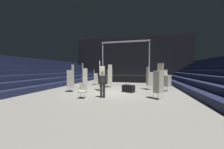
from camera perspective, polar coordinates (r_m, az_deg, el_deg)
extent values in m
cube|color=gray|center=(10.12, -0.87, -8.37)|extent=(22.00, 30.00, 0.10)
cube|color=black|center=(24.82, 8.27, 7.42)|extent=(22.00, 0.30, 8.00)
cube|color=#191E38|center=(13.82, -25.10, -4.53)|extent=(0.75, 24.00, 0.45)
cube|color=#191E38|center=(14.26, -27.47, -2.55)|extent=(0.75, 24.00, 0.45)
cube|color=#191E38|center=(14.74, -29.68, -0.69)|extent=(0.75, 24.00, 0.45)
cube|color=#191E38|center=(15.25, -31.75, 1.06)|extent=(0.75, 24.00, 0.45)
cube|color=#191E38|center=(15.80, -33.68, 2.68)|extent=(0.75, 24.00, 0.45)
cube|color=#191E38|center=(16.37, -35.48, 4.19)|extent=(0.75, 24.00, 0.45)
cube|color=#191E38|center=(16.97, -37.16, 5.59)|extent=(0.75, 24.00, 0.45)
cube|color=#191E38|center=(11.29, 32.51, -6.22)|extent=(0.75, 24.00, 0.45)
cube|color=#191E38|center=(11.49, 36.13, -3.90)|extent=(0.75, 24.00, 0.45)
cube|color=#191E38|center=(11.75, 39.58, -1.65)|extent=(0.75, 24.00, 0.45)
cube|color=black|center=(18.97, 6.36, -1.74)|extent=(7.02, 2.98, 0.93)
cylinder|color=#9EA0A8|center=(18.51, -4.26, 6.91)|extent=(0.16, 0.16, 4.72)
cylinder|color=#9EA0A8|center=(17.57, 16.50, 7.05)|extent=(0.16, 0.16, 4.72)
cube|color=#9EA0A8|center=(18.09, 5.88, 14.56)|extent=(6.72, 0.20, 0.20)
cylinder|color=black|center=(18.72, -3.53, 13.47)|extent=(0.18, 0.18, 0.22)
cylinder|color=black|center=(18.22, 2.66, 13.78)|extent=(0.18, 0.18, 0.22)
cylinder|color=black|center=(17.93, 9.14, 13.93)|extent=(0.18, 0.18, 0.22)
cylinder|color=black|center=(17.87, 15.76, 13.91)|extent=(0.18, 0.18, 0.22)
cylinder|color=black|center=(8.24, -3.64, -7.56)|extent=(0.15, 0.15, 0.84)
cylinder|color=black|center=(8.25, -4.90, -7.56)|extent=(0.15, 0.15, 0.84)
cube|color=silver|center=(8.09, -4.30, -2.63)|extent=(0.20, 0.15, 0.59)
cube|color=black|center=(8.15, -4.29, -2.59)|extent=(0.45, 0.34, 0.59)
cube|color=navy|center=(8.03, -4.32, -2.16)|extent=(0.06, 0.03, 0.38)
cylinder|color=black|center=(8.14, -2.64, -2.51)|extent=(0.12, 0.12, 0.55)
cylinder|color=black|center=(8.16, -5.94, -2.51)|extent=(0.12, 0.12, 0.55)
sphere|color=tan|center=(8.12, -4.30, 0.47)|extent=(0.20, 0.20, 0.20)
sphere|color=black|center=(8.12, -4.30, 0.85)|extent=(0.16, 0.16, 0.16)
cylinder|color=#B2B5BA|center=(11.01, -3.58, -6.18)|extent=(0.02, 0.02, 0.40)
cylinder|color=#B2B5BA|center=(10.63, -3.45, -6.48)|extent=(0.02, 0.02, 0.40)
cylinder|color=#B2B5BA|center=(10.99, -5.57, -6.20)|extent=(0.02, 0.02, 0.40)
cylinder|color=#B2B5BA|center=(10.61, -5.51, -6.51)|extent=(0.02, 0.02, 0.40)
cube|color=#B7B2A3|center=(10.77, -4.53, -5.06)|extent=(0.57, 0.57, 0.08)
cube|color=#B7B2A3|center=(10.76, -4.53, -4.62)|extent=(0.57, 0.57, 0.08)
cube|color=#B7B2A3|center=(10.75, -4.53, -4.17)|extent=(0.57, 0.57, 0.08)
cube|color=#B7B2A3|center=(10.74, -4.53, -3.72)|extent=(0.57, 0.57, 0.08)
cube|color=#B7B2A3|center=(10.73, -4.53, -3.26)|extent=(0.57, 0.57, 0.08)
cube|color=#B7B2A3|center=(10.73, -4.54, -2.81)|extent=(0.57, 0.57, 0.08)
cube|color=#B7B2A3|center=(10.72, -4.54, -2.36)|extent=(0.57, 0.57, 0.08)
cube|color=#B7B2A3|center=(10.71, -4.54, -1.91)|extent=(0.57, 0.57, 0.08)
cube|color=#B7B2A3|center=(10.71, -4.54, -1.45)|extent=(0.57, 0.57, 0.08)
cube|color=#B7B2A3|center=(10.70, -4.54, -1.00)|extent=(0.57, 0.57, 0.08)
cube|color=#B7B2A3|center=(10.70, -4.54, -0.55)|extent=(0.57, 0.57, 0.08)
cube|color=#B7B2A3|center=(10.69, -4.54, -0.09)|extent=(0.57, 0.57, 0.08)
cube|color=#B7B2A3|center=(10.69, -4.55, 0.36)|extent=(0.57, 0.57, 0.08)
cube|color=#B7B2A3|center=(10.68, -4.55, 0.82)|extent=(0.57, 0.57, 0.08)
cube|color=#B7B2A3|center=(10.68, -4.55, 1.28)|extent=(0.57, 0.57, 0.08)
cube|color=#B7B2A3|center=(10.68, -4.55, 1.73)|extent=(0.57, 0.57, 0.08)
cube|color=#B7B2A3|center=(10.68, -4.55, 2.19)|extent=(0.57, 0.57, 0.08)
cube|color=#B7B2A3|center=(10.68, -4.55, 2.64)|extent=(0.57, 0.57, 0.08)
cube|color=#B7B2A3|center=(10.68, -4.56, 3.10)|extent=(0.57, 0.57, 0.08)
cube|color=#B7B2A3|center=(10.68, -4.56, 3.56)|extent=(0.57, 0.57, 0.08)
cube|color=#B7B2A3|center=(10.68, -5.61, 5.01)|extent=(0.19, 0.40, 0.46)
cylinder|color=#B2B5BA|center=(10.76, -19.50, -6.52)|extent=(0.02, 0.02, 0.40)
cylinder|color=#B2B5BA|center=(11.10, -18.73, -6.23)|extent=(0.02, 0.02, 0.40)
cylinder|color=#B2B5BA|center=(10.62, -17.59, -6.61)|extent=(0.02, 0.02, 0.40)
cylinder|color=#B2B5BA|center=(10.97, -16.88, -6.31)|extent=(0.02, 0.02, 0.40)
cube|color=#B7B2A3|center=(10.83, -18.19, -5.15)|extent=(0.52, 0.52, 0.08)
cube|color=#B7B2A3|center=(10.81, -18.20, -4.70)|extent=(0.52, 0.52, 0.08)
cube|color=#B7B2A3|center=(10.80, -18.21, -4.25)|extent=(0.52, 0.52, 0.08)
cube|color=#B7B2A3|center=(10.79, -18.21, -3.80)|extent=(0.52, 0.52, 0.08)
cube|color=#B7B2A3|center=(10.79, -18.22, -3.35)|extent=(0.52, 0.52, 0.08)
cube|color=#B7B2A3|center=(10.78, -18.22, -2.90)|extent=(0.52, 0.52, 0.08)
cube|color=#B7B2A3|center=(10.77, -18.23, -2.45)|extent=(0.52, 0.52, 0.08)
cube|color=#B7B2A3|center=(10.76, -18.24, -2.00)|extent=(0.52, 0.52, 0.08)
cube|color=#B7B2A3|center=(10.76, -18.24, -1.55)|extent=(0.52, 0.52, 0.08)
cube|color=#B7B2A3|center=(10.75, -18.25, -1.10)|extent=(0.52, 0.52, 0.08)
cube|color=#B7B2A3|center=(10.75, -18.26, -0.65)|extent=(0.52, 0.52, 0.08)
cube|color=#B7B2A3|center=(10.74, -18.26, -0.20)|extent=(0.52, 0.52, 0.08)
cube|color=#B7B2A3|center=(10.74, -18.27, 0.26)|extent=(0.52, 0.52, 0.08)
cube|color=#B7B2A3|center=(10.74, -18.27, 0.71)|extent=(0.52, 0.52, 0.08)
cube|color=#B7B2A3|center=(10.73, -18.28, 1.16)|extent=(0.52, 0.52, 0.08)
cube|color=#B7B2A3|center=(10.73, -18.29, 1.62)|extent=(0.52, 0.52, 0.08)
cube|color=#B7B2A3|center=(10.66, -17.33, 3.09)|extent=(0.13, 0.41, 0.46)
cylinder|color=#B2B5BA|center=(12.15, 16.97, -5.46)|extent=(0.02, 0.02, 0.40)
cylinder|color=#B2B5BA|center=(11.81, 17.83, -5.70)|extent=(0.02, 0.02, 0.40)
cylinder|color=#B2B5BA|center=(11.97, 15.35, -5.56)|extent=(0.02, 0.02, 0.40)
cylinder|color=#B2B5BA|center=(11.64, 16.17, -5.80)|extent=(0.02, 0.02, 0.40)
cube|color=#B7B2A3|center=(11.86, 16.59, -4.47)|extent=(0.58, 0.58, 0.08)
cube|color=#B7B2A3|center=(11.85, 16.60, -4.06)|extent=(0.58, 0.58, 0.08)
cube|color=#B7B2A3|center=(11.84, 16.60, -3.65)|extent=(0.58, 0.58, 0.08)
cube|color=#B7B2A3|center=(11.83, 16.61, -3.24)|extent=(0.58, 0.58, 0.08)
cube|color=#B7B2A3|center=(11.82, 16.61, -2.83)|extent=(0.58, 0.58, 0.08)
cube|color=#B7B2A3|center=(11.82, 16.62, -2.42)|extent=(0.58, 0.58, 0.08)
cube|color=#B7B2A3|center=(11.81, 16.62, -2.01)|extent=(0.58, 0.58, 0.08)
cube|color=#B7B2A3|center=(11.80, 16.63, -1.60)|extent=(0.58, 0.58, 0.08)
cube|color=#B7B2A3|center=(11.80, 16.63, -1.19)|extent=(0.58, 0.58, 0.08)
cube|color=#B7B2A3|center=(11.79, 16.64, -0.77)|extent=(0.58, 0.58, 0.08)
cube|color=#B7B2A3|center=(11.79, 16.64, -0.36)|extent=(0.58, 0.58, 0.08)
cube|color=#B7B2A3|center=(11.79, 16.65, 0.05)|extent=(0.58, 0.58, 0.08)
cube|color=#B7B2A3|center=(11.78, 16.65, 0.46)|extent=(0.58, 0.58, 0.08)
cube|color=#B7B2A3|center=(11.78, 16.66, 0.88)|extent=(0.58, 0.58, 0.08)
cube|color=#B7B2A3|center=(11.69, 15.83, 2.21)|extent=(0.22, 0.39, 0.46)
cylinder|color=#B2B5BA|center=(15.37, -6.71, -3.72)|extent=(0.02, 0.02, 0.40)
cylinder|color=#B2B5BA|center=(15.00, -6.61, -3.87)|extent=(0.02, 0.02, 0.40)
cylinder|color=#B2B5BA|center=(15.35, -8.13, -3.73)|extent=(0.02, 0.02, 0.40)
cylinder|color=#B2B5BA|center=(14.97, -8.06, -3.89)|extent=(0.02, 0.02, 0.40)
cube|color=#B7B2A3|center=(15.15, -7.39, -2.89)|extent=(0.58, 0.58, 0.08)
cube|color=#B7B2A3|center=(15.14, -7.39, -2.57)|extent=(0.58, 0.58, 0.08)
cube|color=#B7B2A3|center=(15.13, -7.39, -2.25)|extent=(0.58, 0.58, 0.08)
cube|color=#B7B2A3|center=(15.13, -7.39, -1.93)|extent=(0.58, 0.58, 0.08)
cube|color=#B7B2A3|center=(15.12, -7.39, -1.61)|extent=(0.58, 0.58, 0.08)
cube|color=#B7B2A3|center=(15.12, -7.39, -1.29)|extent=(0.58, 0.58, 0.08)
cube|color=#B7B2A3|center=(15.11, -7.40, -0.96)|extent=(0.58, 0.58, 0.08)
cube|color=#B7B2A3|center=(15.10, -7.40, -0.64)|extent=(0.58, 0.58, 0.08)
cube|color=#B7B2A3|center=(15.10, -7.40, -0.32)|extent=(0.58, 0.58, 0.08)
cube|color=#B7B2A3|center=(15.10, -7.40, 0.00)|extent=(0.58, 0.58, 0.08)
cube|color=#B7B2A3|center=(15.09, -7.40, 0.32)|extent=(0.58, 0.58, 0.08)
cube|color=#B7B2A3|center=(15.08, -8.15, 1.35)|extent=(0.22, 0.39, 0.46)
cylinder|color=#B2B5BA|center=(8.06, 20.43, -9.54)|extent=(0.02, 0.02, 0.40)
cylinder|color=#B2B5BA|center=(8.28, 18.27, -9.18)|extent=(0.02, 0.02, 0.40)
cylinder|color=#B2B5BA|center=(8.36, 21.97, -9.12)|extent=(0.02, 0.02, 0.40)
cylinder|color=#B2B5BA|center=(8.58, 19.85, -8.80)|extent=(0.02, 0.02, 0.40)
cube|color=#B7B2A3|center=(8.27, 20.16, -7.51)|extent=(0.62, 0.62, 0.08)
cube|color=#B7B2A3|center=(8.26, 20.16, -6.93)|extent=(0.62, 0.62, 0.08)
cube|color=#B7B2A3|center=(8.25, 20.17, -6.35)|extent=(0.62, 0.62, 0.08)
cube|color=#B7B2A3|center=(8.23, 20.18, -5.76)|extent=(0.62, 0.62, 0.08)
cube|color=#B7B2A3|center=(8.22, 20.19, -5.18)|extent=(0.62, 0.62, 0.08)
cube|color=#B7B2A3|center=(8.21, 20.20, -4.59)|extent=(0.62, 0.62, 0.08)
cube|color=#B7B2A3|center=(8.20, 20.21, -4.00)|extent=(0.62, 0.62, 0.08)
cube|color=#B7B2A3|center=(8.19, 20.22, -3.41)|extent=(0.62, 0.62, 0.08)
cube|color=#B7B2A3|center=(8.18, 20.23, -2.82)|extent=(0.62, 0.62, 0.08)
cube|color=#B7B2A3|center=(8.18, 20.24, -2.22)|extent=(0.62, 0.62, 0.08)
cube|color=#B7B2A3|center=(8.17, 20.24, -1.63)|extent=(0.62, 0.62, 0.08)
cube|color=#B7B2A3|center=(8.16, 20.25, -1.03)|extent=(0.62, 0.62, 0.08)
cube|color=#B7B2A3|center=(8.16, 20.26, -0.44)|extent=(0.62, 0.62, 0.08)
cube|color=#B7B2A3|center=(8.16, 20.27, 0.16)|extent=(0.62, 0.62, 0.08)
cube|color=#B7B2A3|center=(8.15, 20.28, 0.76)|extent=(0.62, 0.62, 0.08)
cube|color=#B7B2A3|center=(8.15, 20.29, 1.35)|extent=(0.62, 0.62, 0.08)
cube|color=#B7B2A3|center=(8.31, 21.11, 3.24)|extent=(0.33, 0.31, 0.46)
cylinder|color=#B2B5BA|center=(13.01, -2.17, -4.83)|extent=(0.02, 0.02, 0.40)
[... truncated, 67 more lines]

